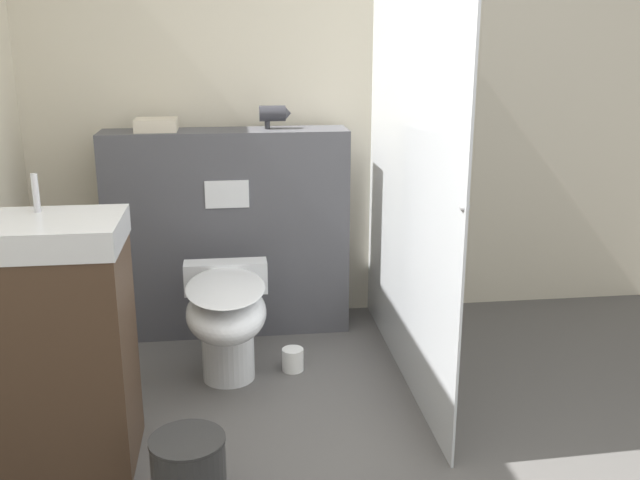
% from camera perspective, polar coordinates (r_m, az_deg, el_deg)
% --- Properties ---
extents(wall_back, '(8.00, 0.06, 2.50)m').
position_cam_1_polar(wall_back, '(3.93, -2.33, 11.65)').
color(wall_back, beige).
rests_on(wall_back, ground_plane).
extents(partition_panel, '(1.26, 0.27, 1.09)m').
position_cam_1_polar(partition_panel, '(3.80, -7.32, 0.57)').
color(partition_panel, '#4C4C51').
rests_on(partition_panel, ground_plane).
extents(shower_glass, '(0.04, 1.64, 2.07)m').
position_cam_1_polar(shower_glass, '(3.19, 7.08, 6.64)').
color(shower_glass, silver).
rests_on(shower_glass, ground_plane).
extents(toilet, '(0.40, 0.66, 0.51)m').
position_cam_1_polar(toilet, '(3.27, -7.48, -6.03)').
color(toilet, white).
rests_on(toilet, ground_plane).
extents(sink_vanity, '(0.61, 0.41, 1.08)m').
position_cam_1_polar(sink_vanity, '(2.79, -21.18, -7.87)').
color(sink_vanity, '#473323').
rests_on(sink_vanity, ground_plane).
extents(hair_drier, '(0.16, 0.08, 0.12)m').
position_cam_1_polar(hair_drier, '(3.71, -3.69, 10.04)').
color(hair_drier, '#2D2D33').
rests_on(hair_drier, partition_panel).
extents(folded_towel, '(0.21, 0.18, 0.06)m').
position_cam_1_polar(folded_towel, '(3.71, -12.97, 8.97)').
color(folded_towel, beige).
rests_on(folded_towel, partition_panel).
extents(spare_toilet_roll, '(0.10, 0.10, 0.11)m').
position_cam_1_polar(spare_toilet_roll, '(3.47, -2.19, -9.53)').
color(spare_toilet_roll, white).
rests_on(spare_toilet_roll, ground_plane).
extents(waste_bin, '(0.26, 0.26, 0.27)m').
position_cam_1_polar(waste_bin, '(2.56, -10.44, -17.91)').
color(waste_bin, '#2D2D2D').
rests_on(waste_bin, ground_plane).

